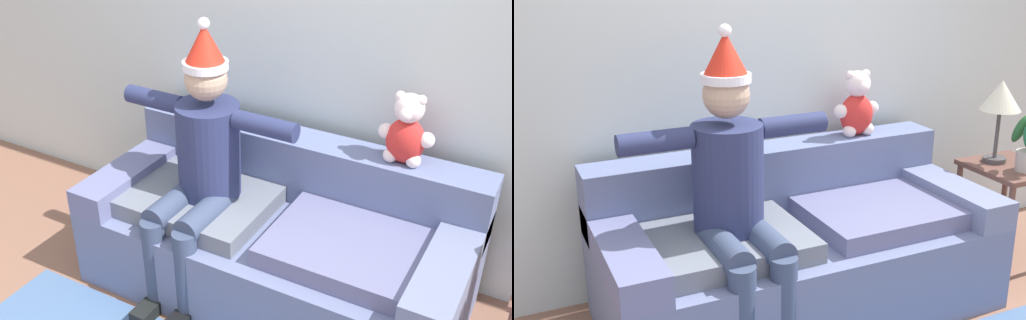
{
  "view_description": "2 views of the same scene",
  "coord_description": "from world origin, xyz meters",
  "views": [
    {
      "loc": [
        1.26,
        -1.51,
        2.39
      ],
      "look_at": [
        -0.11,
        0.93,
        0.83
      ],
      "focal_mm": 43.85,
      "sensor_mm": 36.0,
      "label": 1
    },
    {
      "loc": [
        -1.42,
        -1.72,
        1.83
      ],
      "look_at": [
        -0.22,
        0.84,
        0.91
      ],
      "focal_mm": 44.54,
      "sensor_mm": 36.0,
      "label": 2
    }
  ],
  "objects": [
    {
      "name": "person_seated",
      "position": [
        -0.4,
        0.83,
        0.78
      ],
      "size": [
        1.02,
        0.77,
        1.54
      ],
      "color": "navy",
      "rests_on": "ground_plane"
    },
    {
      "name": "side_table",
      "position": [
        1.44,
        0.94,
        0.51
      ],
      "size": [
        0.45,
        0.49,
        0.62
      ],
      "color": "brown",
      "rests_on": "ground_plane"
    },
    {
      "name": "teddy_bear",
      "position": [
        0.55,
        1.3,
        0.99
      ],
      "size": [
        0.29,
        0.17,
        0.38
      ],
      "color": "red",
      "rests_on": "couch"
    },
    {
      "name": "couch",
      "position": [
        0.0,
        1.0,
        0.33
      ],
      "size": [
        2.06,
        0.94,
        0.82
      ],
      "color": "slate",
      "rests_on": "ground_plane"
    },
    {
      "name": "table_lamp",
      "position": [
        1.39,
        1.04,
        1.01
      ],
      "size": [
        0.24,
        0.24,
        0.5
      ],
      "color": "#464345",
      "rests_on": "side_table"
    },
    {
      "name": "back_wall",
      "position": [
        0.0,
        1.55,
        1.35
      ],
      "size": [
        7.0,
        0.1,
        2.7
      ],
      "primitive_type": "cube",
      "color": "silver",
      "rests_on": "ground_plane"
    }
  ]
}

